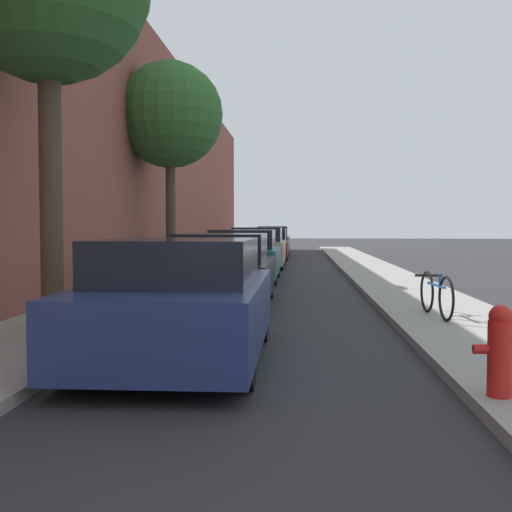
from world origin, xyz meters
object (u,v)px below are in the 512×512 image
(street_tree_far, at_px, (170,116))
(bicycle, at_px, (436,294))
(parked_car_navy, at_px, (180,303))
(parked_car_teal, at_px, (244,256))
(parked_car_maroon, at_px, (267,245))
(parked_car_grey, at_px, (273,241))
(fire_hydrant, at_px, (500,350))
(parked_car_black, at_px, (222,272))
(parked_car_champagne, at_px, (258,248))

(street_tree_far, height_order, bicycle, street_tree_far)
(parked_car_navy, distance_m, parked_car_teal, 10.17)
(parked_car_maroon, relative_size, parked_car_grey, 1.00)
(parked_car_grey, bearing_deg, street_tree_far, -97.18)
(parked_car_teal, bearing_deg, fire_hydrant, -75.16)
(parked_car_black, xyz_separation_m, parked_car_teal, (-0.03, 5.24, 0.03))
(parked_car_champagne, height_order, parked_car_maroon, parked_car_champagne)
(street_tree_far, bearing_deg, parked_car_champagne, 71.25)
(parked_car_champagne, height_order, parked_car_grey, parked_car_grey)
(parked_car_black, distance_m, fire_hydrant, 7.33)
(parked_car_teal, relative_size, parked_car_maroon, 1.11)
(parked_car_maroon, xyz_separation_m, parked_car_grey, (0.07, 5.08, 0.05))
(parked_car_champagne, xyz_separation_m, street_tree_far, (-2.01, -5.91, 3.79))
(parked_car_grey, height_order, bicycle, parked_car_grey)
(parked_car_teal, distance_m, fire_hydrant, 12.29)
(parked_car_teal, bearing_deg, parked_car_navy, -89.06)
(parked_car_black, xyz_separation_m, parked_car_champagne, (-0.00, 10.87, 0.05))
(parked_car_teal, height_order, parked_car_grey, parked_car_grey)
(parked_car_teal, bearing_deg, parked_car_maroon, 89.65)
(parked_car_navy, relative_size, parked_car_grey, 1.01)
(parked_car_maroon, xyz_separation_m, fire_hydrant, (3.08, -23.27, -0.15))
(parked_car_teal, xyz_separation_m, fire_hydrant, (3.15, -11.88, -0.18))
(parked_car_black, relative_size, parked_car_teal, 0.91)
(parked_car_maroon, bearing_deg, parked_car_navy, -89.74)
(parked_car_navy, relative_size, bicycle, 2.38)
(parked_car_teal, height_order, fire_hydrant, parked_car_teal)
(parked_car_maroon, height_order, street_tree_far, street_tree_far)
(parked_car_navy, relative_size, parked_car_black, 0.99)
(street_tree_far, distance_m, bicycle, 9.84)
(parked_car_teal, height_order, street_tree_far, street_tree_far)
(parked_car_teal, xyz_separation_m, parked_car_champagne, (0.03, 5.64, 0.02))
(parked_car_black, height_order, fire_hydrant, parked_car_black)
(parked_car_teal, distance_m, parked_car_maroon, 11.39)
(parked_car_navy, xyz_separation_m, bicycle, (3.45, 2.88, -0.19))
(parked_car_maroon, bearing_deg, street_tree_far, -99.94)
(parked_car_champagne, bearing_deg, fire_hydrant, -79.91)
(parked_car_grey, distance_m, fire_hydrant, 28.50)
(fire_hydrant, bearing_deg, parked_car_navy, 150.13)
(parked_car_navy, xyz_separation_m, parked_car_teal, (-0.17, 10.16, 0.03))
(fire_hydrant, distance_m, bicycle, 4.62)
(parked_car_champagne, bearing_deg, parked_car_maroon, 89.61)
(parked_car_black, height_order, parked_car_teal, parked_car_teal)
(street_tree_far, bearing_deg, parked_car_black, -68.01)
(bicycle, bearing_deg, street_tree_far, 123.78)
(parked_car_teal, distance_m, parked_car_grey, 16.47)
(parked_car_maroon, distance_m, fire_hydrant, 23.47)
(parked_car_black, bearing_deg, parked_car_champagne, 90.01)
(parked_car_teal, xyz_separation_m, parked_car_grey, (0.13, 16.47, 0.02))
(parked_car_navy, height_order, parked_car_grey, parked_car_grey)
(parked_car_maroon, distance_m, street_tree_far, 12.45)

